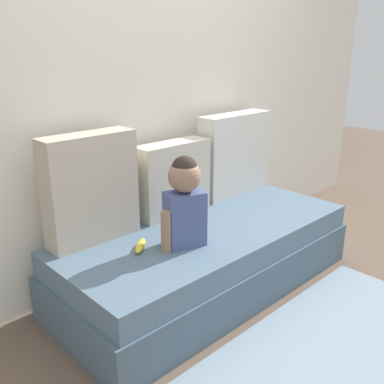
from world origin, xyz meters
TOP-DOWN VIEW (x-y plane):
  - ground_plane at (0.00, 0.00)m, footprint 12.00×12.00m
  - back_wall at (0.00, 0.54)m, footprint 5.10×0.10m
  - couch at (0.00, 0.00)m, footprint 1.90×0.83m
  - throw_pillow_left at (-0.59, 0.31)m, footprint 0.52×0.16m
  - throw_pillow_center at (0.00, 0.31)m, footprint 0.51×0.16m
  - throw_pillow_right at (0.59, 0.31)m, footprint 0.60×0.16m
  - toddler at (-0.27, -0.08)m, footprint 0.32×0.19m
  - banana at (-0.48, 0.04)m, footprint 0.16×0.14m
  - floor_rug at (0.00, -0.96)m, footprint 1.71×1.00m

SIDE VIEW (x-z plane):
  - ground_plane at x=0.00m, z-range 0.00..0.00m
  - floor_rug at x=0.00m, z-range 0.00..0.01m
  - couch at x=0.00m, z-range 0.00..0.41m
  - banana at x=-0.48m, z-range 0.41..0.45m
  - throw_pillow_center at x=0.00m, z-range 0.41..0.87m
  - toddler at x=-0.27m, z-range 0.42..0.92m
  - throw_pillow_right at x=0.59m, z-range 0.41..0.99m
  - throw_pillow_left at x=-0.59m, z-range 0.41..1.01m
  - back_wall at x=0.00m, z-range 0.00..2.22m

